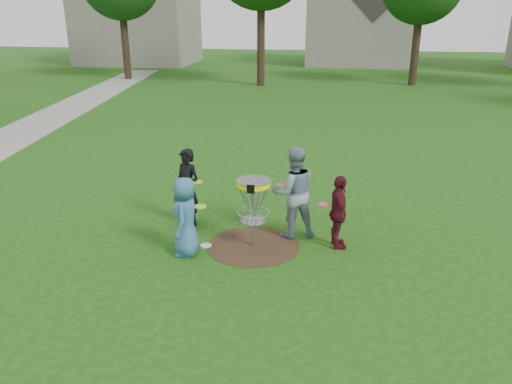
# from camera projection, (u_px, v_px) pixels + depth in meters

# --- Properties ---
(ground) EXTENTS (100.00, 100.00, 0.00)m
(ground) POSITION_uv_depth(u_px,v_px,m) (254.00, 246.00, 9.62)
(ground) COLOR #19470F
(ground) RESTS_ON ground
(dirt_patch) EXTENTS (1.80, 1.80, 0.01)m
(dirt_patch) POSITION_uv_depth(u_px,v_px,m) (254.00, 246.00, 9.62)
(dirt_patch) COLOR #47331E
(dirt_patch) RESTS_ON ground
(concrete_path) EXTENTS (7.75, 39.92, 0.02)m
(concrete_path) POSITION_uv_depth(u_px,v_px,m) (22.00, 132.00, 18.48)
(concrete_path) COLOR #9E9E99
(concrete_path) RESTS_ON ground
(player_blue) EXTENTS (0.53, 0.76, 1.50)m
(player_blue) POSITION_uv_depth(u_px,v_px,m) (185.00, 217.00, 9.06)
(player_blue) COLOR #33698C
(player_blue) RESTS_ON ground
(player_black) EXTENTS (0.71, 0.62, 1.64)m
(player_black) POSITION_uv_depth(u_px,v_px,m) (188.00, 188.00, 10.32)
(player_black) COLOR black
(player_black) RESTS_ON ground
(player_grey) EXTENTS (1.09, 0.97, 1.85)m
(player_grey) POSITION_uv_depth(u_px,v_px,m) (293.00, 192.00, 9.76)
(player_grey) COLOR gray
(player_grey) RESTS_ON ground
(player_maroon) EXTENTS (0.52, 0.89, 1.43)m
(player_maroon) POSITION_uv_depth(u_px,v_px,m) (339.00, 212.00, 9.34)
(player_maroon) COLOR #52121D
(player_maroon) RESTS_ON ground
(disc_on_grass) EXTENTS (0.22, 0.22, 0.02)m
(disc_on_grass) POSITION_uv_depth(u_px,v_px,m) (206.00, 246.00, 9.62)
(disc_on_grass) COLOR silver
(disc_on_grass) RESTS_ON ground
(disc_golf_basket) EXTENTS (0.66, 0.67, 1.38)m
(disc_golf_basket) POSITION_uv_depth(u_px,v_px,m) (254.00, 197.00, 9.27)
(disc_golf_basket) COLOR #9EA0A5
(disc_golf_basket) RESTS_ON ground
(held_discs) EXTENTS (2.79, 1.31, 0.27)m
(held_discs) POSITION_uv_depth(u_px,v_px,m) (250.00, 194.00, 9.50)
(held_discs) COLOR #C0E319
(held_discs) RESTS_ON ground
(house_row) EXTENTS (44.50, 10.65, 11.62)m
(house_row) POSITION_uv_depth(u_px,v_px,m) (383.00, 12.00, 38.19)
(house_row) COLOR gray
(house_row) RESTS_ON ground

